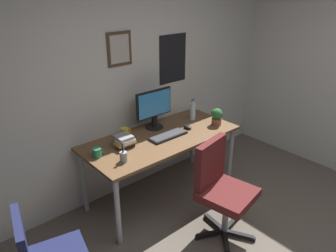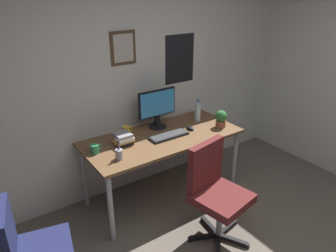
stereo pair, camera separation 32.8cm
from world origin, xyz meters
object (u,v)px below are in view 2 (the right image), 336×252
potted_plant (221,118)px  book_stack_left (124,139)px  water_bottle (198,112)px  keyboard (169,136)px  monitor (157,107)px  coffee_mug_far (126,130)px  pen_cup (119,154)px  side_chair (31,248)px  computer_mouse (190,128)px  office_chair (215,188)px  coffee_mug_near (95,149)px

potted_plant → book_stack_left: 1.12m
water_bottle → potted_plant: bearing=-72.2°
water_bottle → book_stack_left: 1.01m
water_bottle → book_stack_left: (-1.00, -0.06, -0.04)m
keyboard → water_bottle: (0.53, 0.17, 0.09)m
keyboard → monitor: bearing=82.1°
coffee_mug_far → pen_cup: (-0.30, -0.43, 0.01)m
monitor → book_stack_left: bearing=-161.3°
side_chair → keyboard: side_chair is taller
potted_plant → coffee_mug_far: bearing=156.2°
water_bottle → side_chair: bearing=-161.8°
computer_mouse → book_stack_left: book_stack_left is taller
monitor → book_stack_left: monitor is taller
water_bottle → computer_mouse: bearing=-146.1°
side_chair → computer_mouse: bearing=15.9°
computer_mouse → book_stack_left: bearing=173.3°
pen_cup → monitor: bearing=30.8°
office_chair → book_stack_left: office_chair is taller
book_stack_left → monitor: bearing=18.7°
office_chair → book_stack_left: bearing=118.8°
water_bottle → pen_cup: size_ratio=1.26×
monitor → water_bottle: size_ratio=1.82×
side_chair → computer_mouse: (1.85, 0.53, 0.27)m
water_bottle → book_stack_left: size_ratio=1.28×
monitor → keyboard: bearing=-97.9°
office_chair → potted_plant: size_ratio=4.87×
computer_mouse → coffee_mug_far: (-0.64, 0.29, 0.03)m
potted_plant → office_chair: bearing=-135.3°
office_chair → potted_plant: office_chair is taller
coffee_mug_near → coffee_mug_far: size_ratio=1.04×
water_bottle → book_stack_left: bearing=-176.3°
keyboard → potted_plant: 0.64m
monitor → coffee_mug_near: 0.86m
side_chair → potted_plant: 2.24m
coffee_mug_far → book_stack_left: 0.24m
computer_mouse → water_bottle: 0.29m
keyboard → book_stack_left: bearing=166.9°
coffee_mug_near → keyboard: bearing=-8.0°
keyboard → pen_cup: pen_cup is taller
water_bottle → coffee_mug_far: water_bottle is taller
monitor → water_bottle: monitor is taller
side_chair → keyboard: (1.55, 0.51, 0.26)m
pen_cup → water_bottle: bearing=14.3°
side_chair → book_stack_left: size_ratio=4.42×
side_chair → water_bottle: bearing=18.2°
office_chair → computer_mouse: office_chair is taller
coffee_mug_near → book_stack_left: bearing=0.0°
keyboard → book_stack_left: (-0.47, 0.11, 0.05)m
monitor → keyboard: monitor is taller
office_chair → pen_cup: pen_cup is taller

